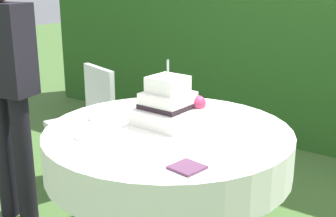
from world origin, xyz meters
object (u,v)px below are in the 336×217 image
Objects in this scene: cake_table at (168,150)px; serving_plate_near at (100,118)px; serving_plate_far at (87,136)px; wedding_cake at (169,105)px; napkin_stack at (187,167)px; garden_chair at (88,114)px; standing_person at (6,81)px.

serving_plate_near is at bearing -168.71° from cake_table.
serving_plate_far is at bearing -57.75° from serving_plate_near.
wedding_cake is 0.60m from napkin_stack.
garden_chair reaches higher than serving_plate_far.
standing_person reaches higher than napkin_stack.
serving_plate_far is (0.16, -0.25, 0.00)m from serving_plate_near.
standing_person is at bearing -168.59° from cake_table.
napkin_stack is (0.41, -0.44, -0.10)m from wedding_cake.
cake_table is at bearing -23.27° from garden_chair.
napkin_stack is 0.14× the size of garden_chair.
serving_plate_near is 0.08× the size of standing_person.
standing_person reaches higher than wedding_cake.
cake_table is 0.82× the size of standing_person.
cake_table is 0.44m from serving_plate_far.
garden_chair is at bearing 150.21° from napkin_stack.
serving_plate_far is 1.06× the size of napkin_stack.
wedding_cake reaches higher than serving_plate_far.
serving_plate_far is at bearing -8.26° from standing_person.
serving_plate_near is at bearing 160.47° from napkin_stack.
cake_table is 10.13× the size of serving_plate_near.
garden_chair is (-1.07, 0.46, -0.12)m from cake_table.
serving_plate_near reaches higher than cake_table.
serving_plate_near is 1.02× the size of napkin_stack.
garden_chair is at bearing 140.37° from serving_plate_near.
serving_plate_far is 0.15× the size of garden_chair.
wedding_cake is 0.47m from serving_plate_far.
cake_table is at bearing 11.29° from serving_plate_near.
napkin_stack is at bearing -19.53° from serving_plate_near.
standing_person is at bearing -163.81° from wedding_cake.
standing_person is at bearing 174.35° from napkin_stack.
wedding_cake is at bearing 24.08° from serving_plate_near.
serving_plate_near is at bearing 11.49° from standing_person.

